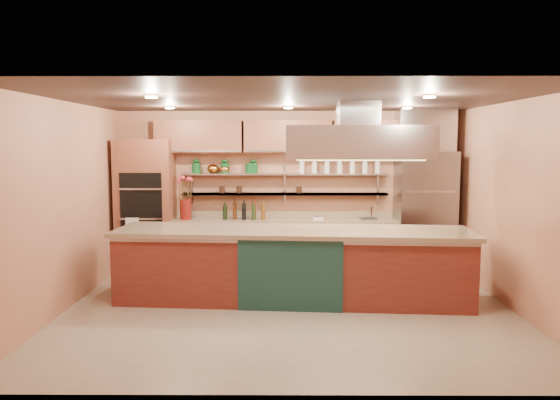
{
  "coord_description": "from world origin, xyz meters",
  "views": [
    {
      "loc": [
        -0.08,
        -7.16,
        2.24
      ],
      "look_at": [
        -0.13,
        1.0,
        1.39
      ],
      "focal_mm": 35.0,
      "sensor_mm": 36.0,
      "label": 1
    }
  ],
  "objects_px": {
    "kitchen_scale": "(318,217)",
    "green_canister": "(250,168)",
    "refrigerator": "(424,213)",
    "island": "(293,265)",
    "copper_kettle": "(213,169)",
    "flower_vase": "(186,209)"
  },
  "relations": [
    {
      "from": "kitchen_scale",
      "to": "green_canister",
      "type": "bearing_deg",
      "value": -170.68
    },
    {
      "from": "kitchen_scale",
      "to": "copper_kettle",
      "type": "distance_m",
      "value": 2.02
    },
    {
      "from": "kitchen_scale",
      "to": "green_canister",
      "type": "xyz_separation_m",
      "value": [
        -1.19,
        0.22,
        0.82
      ]
    },
    {
      "from": "green_canister",
      "to": "island",
      "type": "bearing_deg",
      "value": -69.19
    },
    {
      "from": "flower_vase",
      "to": "copper_kettle",
      "type": "height_order",
      "value": "copper_kettle"
    },
    {
      "from": "refrigerator",
      "to": "island",
      "type": "bearing_deg",
      "value": -143.95
    },
    {
      "from": "flower_vase",
      "to": "green_canister",
      "type": "xyz_separation_m",
      "value": [
        1.09,
        0.22,
        0.7
      ]
    },
    {
      "from": "flower_vase",
      "to": "refrigerator",
      "type": "bearing_deg",
      "value": -0.14
    },
    {
      "from": "flower_vase",
      "to": "copper_kettle",
      "type": "distance_m",
      "value": 0.86
    },
    {
      "from": "refrigerator",
      "to": "green_canister",
      "type": "bearing_deg",
      "value": 175.64
    },
    {
      "from": "island",
      "to": "kitchen_scale",
      "type": "distance_m",
      "value": 1.8
    },
    {
      "from": "refrigerator",
      "to": "green_canister",
      "type": "height_order",
      "value": "refrigerator"
    },
    {
      "from": "refrigerator",
      "to": "green_canister",
      "type": "xyz_separation_m",
      "value": [
        -3.02,
        0.23,
        0.75
      ]
    },
    {
      "from": "refrigerator",
      "to": "kitchen_scale",
      "type": "xyz_separation_m",
      "value": [
        -1.83,
        0.01,
        -0.07
      ]
    },
    {
      "from": "kitchen_scale",
      "to": "green_canister",
      "type": "distance_m",
      "value": 1.46
    },
    {
      "from": "refrigerator",
      "to": "flower_vase",
      "type": "bearing_deg",
      "value": 179.86
    },
    {
      "from": "refrigerator",
      "to": "copper_kettle",
      "type": "relative_size",
      "value": 10.43
    },
    {
      "from": "green_canister",
      "to": "flower_vase",
      "type": "bearing_deg",
      "value": -168.61
    },
    {
      "from": "island",
      "to": "green_canister",
      "type": "relative_size",
      "value": 28.34
    },
    {
      "from": "refrigerator",
      "to": "island",
      "type": "distance_m",
      "value": 2.89
    },
    {
      "from": "refrigerator",
      "to": "island",
      "type": "xyz_separation_m",
      "value": [
        -2.29,
        -1.67,
        -0.54
      ]
    },
    {
      "from": "flower_vase",
      "to": "kitchen_scale",
      "type": "height_order",
      "value": "flower_vase"
    }
  ]
}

